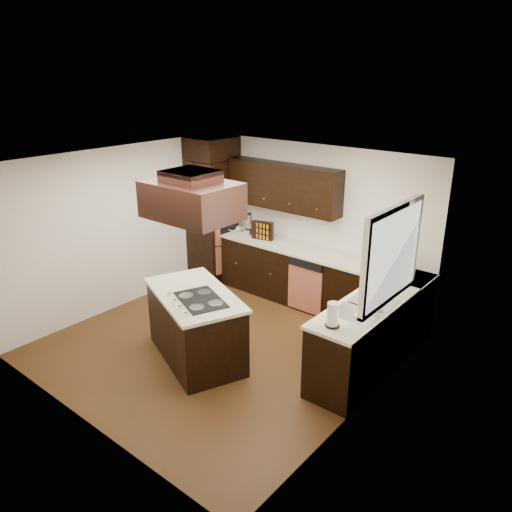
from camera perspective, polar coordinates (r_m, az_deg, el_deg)
name	(u,v)px	position (r m, az deg, el deg)	size (l,w,h in m)	color
floor	(223,345)	(6.99, -3.82, -10.11)	(4.20, 4.20, 0.02)	brown
ceiling	(218,162)	(6.10, -4.38, 10.69)	(4.20, 4.20, 0.02)	silver
wall_back	(311,223)	(8.01, 6.33, 3.78)	(4.20, 0.02, 2.50)	silver
wall_front	(73,319)	(5.25, -20.16, -6.81)	(4.20, 0.02, 2.50)	silver
wall_left	(120,228)	(7.96, -15.23, 3.06)	(0.02, 4.20, 2.50)	silver
wall_right	(369,306)	(5.32, 12.79, -5.60)	(0.02, 4.20, 2.50)	silver
oven_column	(214,220)	(8.83, -4.87, 4.14)	(0.65, 0.75, 2.12)	black
wall_oven_face	(228,220)	(8.58, -3.20, 4.11)	(0.05, 0.62, 0.78)	#BB6449
base_cabinets_back	(300,276)	(8.02, 5.09, -2.30)	(2.93, 0.60, 0.88)	black
base_cabinets_right	(375,332)	(6.54, 13.46, -8.47)	(0.60, 2.40, 0.88)	black
countertop_back	(301,249)	(7.85, 5.13, 0.76)	(2.93, 0.63, 0.04)	beige
countertop_right	(377,299)	(6.34, 13.68, -4.79)	(0.63, 2.40, 0.04)	beige
upper_cabinets	(283,187)	(7.96, 3.16, 7.93)	(2.00, 0.34, 0.72)	black
dishwasher_front	(305,289)	(7.67, 5.63, -3.81)	(0.60, 0.05, 0.72)	#BB6449
window_frame	(392,255)	(5.65, 15.31, 0.14)	(0.06, 1.32, 1.12)	white
window_pane	(395,255)	(5.64, 15.57, 0.07)	(0.00, 1.20, 1.00)	white
curtain_left	(370,260)	(5.29, 12.86, -0.44)	(0.02, 0.34, 0.90)	beige
curtain_right	(404,240)	(6.02, 16.52, 1.79)	(0.02, 0.34, 0.90)	beige
sink_rim	(365,307)	(6.03, 12.34, -5.76)	(0.52, 0.84, 0.01)	silver
island	(196,327)	(6.52, -6.91, -8.07)	(1.48, 0.81, 0.88)	black
island_top	(194,295)	(6.32, -7.08, -4.40)	(1.53, 0.86, 0.04)	beige
cooktop	(201,300)	(6.12, -6.34, -4.98)	(0.70, 0.47, 0.01)	black
range_hood	(192,200)	(5.72, -7.37, 6.34)	(1.05, 0.72, 0.42)	black
hood_duct	(190,176)	(5.66, -7.50, 9.03)	(0.55, 0.50, 0.13)	black
blender_base	(249,232)	(8.42, -0.84, 2.75)	(0.15, 0.15, 0.10)	silver
blender_pitcher	(249,222)	(8.37, -0.84, 3.93)	(0.13, 0.13, 0.26)	silver
spice_rack	(263,230)	(8.18, 0.77, 2.94)	(0.36, 0.09, 0.30)	black
mixing_bowl	(234,230)	(8.62, -2.47, 3.03)	(0.25, 0.25, 0.06)	white
soap_bottle	(376,287)	(6.42, 13.59, -3.45)	(0.07, 0.08, 0.16)	white
paper_towel	(333,315)	(5.49, 8.79, -6.67)	(0.13, 0.13, 0.28)	white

